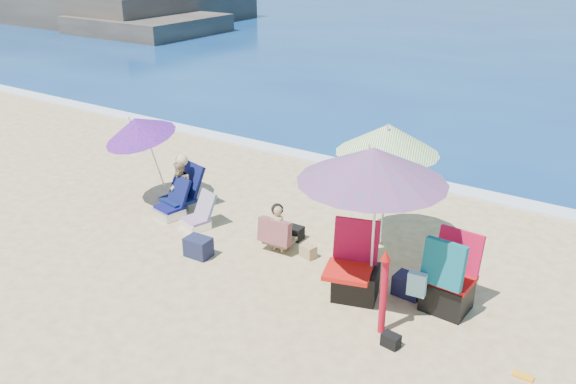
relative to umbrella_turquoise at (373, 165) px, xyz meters
The scene contains 19 objects.
ground 2.47m from the umbrella_turquoise, 155.66° to the right, with size 120.00×120.00×0.00m.
foam 5.10m from the umbrella_turquoise, 106.06° to the left, with size 120.00×0.50×0.04m.
headland 34.43m from the umbrella_turquoise, 146.19° to the left, with size 20.50×11.50×2.60m.
umbrella_turquoise is the anchor object (origin of this frame).
umbrella_striped 1.57m from the umbrella_turquoise, 107.38° to the left, with size 2.03×2.03×2.15m.
umbrella_blue 5.12m from the umbrella_turquoise, behind, with size 1.72×1.75×1.83m.
furled_umbrella 1.58m from the umbrella_turquoise, 48.94° to the right, with size 0.14×0.15×1.22m.
chair_navy 4.60m from the umbrella_turquoise, behind, with size 0.58×0.70×0.68m.
chair_rainbow 3.95m from the umbrella_turquoise, behind, with size 0.58×0.66×0.61m.
camp_chair_left 1.69m from the umbrella_turquoise, 155.70° to the right, with size 0.81×0.89×1.11m.
camp_chair_right 1.94m from the umbrella_turquoise, 17.09° to the left, with size 0.76×0.84×1.14m.
person_center 2.46m from the umbrella_turquoise, 167.36° to the left, with size 0.57×0.46×0.82m.
person_left 4.57m from the umbrella_turquoise, 169.49° to the left, with size 0.70×0.86×1.05m.
bag_navy_a 3.36m from the umbrella_turquoise, behind, with size 0.42×0.31×0.32m.
bag_black_a 2.79m from the umbrella_turquoise, 153.07° to the left, with size 0.31×0.23×0.22m.
bag_tan 2.36m from the umbrella_turquoise, 158.08° to the left, with size 0.28×0.23×0.21m.
bag_navy_b 1.97m from the umbrella_turquoise, 38.79° to the left, with size 0.42×0.33×0.30m.
bag_black_b 2.24m from the umbrella_turquoise, 46.77° to the right, with size 0.24×0.18×0.17m.
orange_item 3.09m from the umbrella_turquoise, 12.16° to the right, with size 0.24×0.11×0.03m.
Camera 1 is at (4.38, -6.02, 4.74)m, focal length 37.05 mm.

